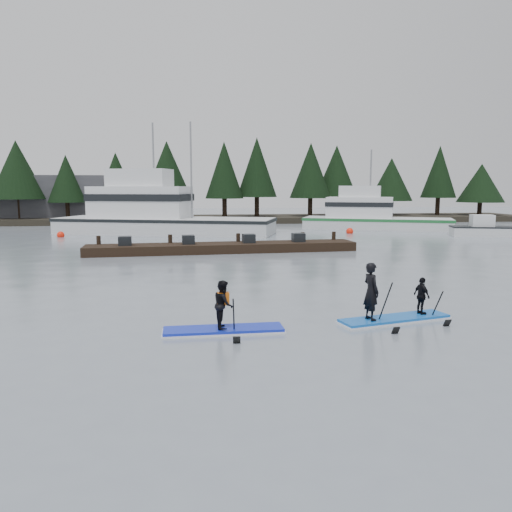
{
  "coord_description": "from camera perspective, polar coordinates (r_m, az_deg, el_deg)",
  "views": [
    {
      "loc": [
        -2.44,
        -12.74,
        3.68
      ],
      "look_at": [
        0.0,
        6.0,
        1.1
      ],
      "focal_mm": 35.0,
      "sensor_mm": 36.0,
      "label": 1
    }
  ],
  "objects": [
    {
      "name": "ground",
      "position": [
        13.49,
        3.33,
        -8.08
      ],
      "size": [
        160.0,
        160.0,
        0.0
      ],
      "primitive_type": "plane",
      "color": "gray",
      "rests_on": "ground"
    },
    {
      "name": "far_shore",
      "position": [
        54.9,
        -4.87,
        4.22
      ],
      "size": [
        70.0,
        8.0,
        0.6
      ],
      "primitive_type": "cube",
      "color": "#2D281E",
      "rests_on": "ground"
    },
    {
      "name": "treeline",
      "position": [
        54.92,
        -4.87,
        3.91
      ],
      "size": [
        60.0,
        4.0,
        8.0
      ],
      "primitive_type": null,
      "color": "black",
      "rests_on": "ground"
    },
    {
      "name": "waterfront_building",
      "position": [
        57.92,
        -19.05,
        6.19
      ],
      "size": [
        18.0,
        6.0,
        5.0
      ],
      "primitive_type": "cube",
      "color": "#4C4C51",
      "rests_on": "ground"
    },
    {
      "name": "fishing_boat_large",
      "position": [
        41.47,
        -11.03,
        3.58
      ],
      "size": [
        18.12,
        10.1,
        9.89
      ],
      "rotation": [
        0.0,
        0.0,
        -0.32
      ],
      "color": "silver",
      "rests_on": "ground"
    },
    {
      "name": "fishing_boat_medium",
      "position": [
        46.53,
        13.15,
        3.72
      ],
      "size": [
        13.33,
        8.52,
        7.91
      ],
      "rotation": [
        0.0,
        0.0,
        -0.41
      ],
      "color": "silver",
      "rests_on": "ground"
    },
    {
      "name": "skiff",
      "position": [
        42.55,
        25.59,
        2.55
      ],
      "size": [
        6.59,
        3.59,
        0.74
      ],
      "primitive_type": "cube",
      "rotation": [
        0.0,
        0.0,
        -0.28
      ],
      "color": "silver",
      "rests_on": "ground"
    },
    {
      "name": "floating_dock",
      "position": [
        28.89,
        -3.76,
        0.96
      ],
      "size": [
        15.6,
        3.04,
        0.52
      ],
      "primitive_type": "cube",
      "rotation": [
        0.0,
        0.0,
        0.06
      ],
      "color": "black",
      "rests_on": "ground"
    },
    {
      "name": "buoy_c",
      "position": [
        41.52,
        10.65,
        2.56
      ],
      "size": [
        0.58,
        0.58,
        0.58
      ],
      "primitive_type": "sphere",
      "color": "#FF230C",
      "rests_on": "ground"
    },
    {
      "name": "buoy_a",
      "position": [
        40.47,
        -21.42,
        2.02
      ],
      "size": [
        0.56,
        0.56,
        0.56
      ],
      "primitive_type": "sphere",
      "color": "#FF230C",
      "rests_on": "ground"
    },
    {
      "name": "paddleboard_solo",
      "position": [
        12.9,
        -3.74,
        -6.73
      ],
      "size": [
        3.08,
        1.05,
        1.82
      ],
      "rotation": [
        0.0,
        0.0,
        0.01
      ],
      "color": "#1428C0",
      "rests_on": "ground"
    },
    {
      "name": "paddleboard_duo",
      "position": [
        14.35,
        15.15,
        -5.12
      ],
      "size": [
        3.32,
        1.56,
        2.23
      ],
      "rotation": [
        0.0,
        0.0,
        0.24
      ],
      "color": "blue",
      "rests_on": "ground"
    }
  ]
}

